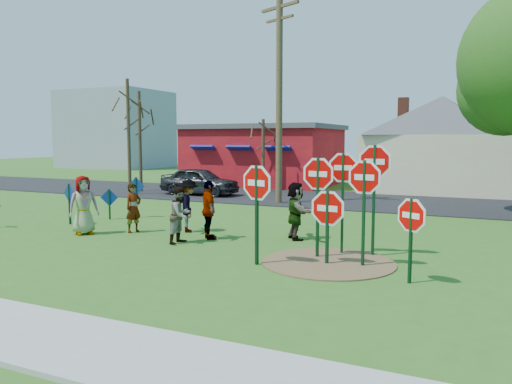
# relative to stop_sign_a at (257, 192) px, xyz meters

# --- Properties ---
(ground) EXTENTS (120.00, 120.00, 0.00)m
(ground) POSITION_rel_stop_sign_a_xyz_m (-3.00, 1.84, -1.72)
(ground) COLOR #2D611B
(ground) RESTS_ON ground
(road) EXTENTS (120.00, 7.50, 0.04)m
(road) POSITION_rel_stop_sign_a_xyz_m (-3.00, 13.34, -1.70)
(road) COLOR black
(road) RESTS_ON ground
(dirt_patch) EXTENTS (3.20, 3.20, 0.03)m
(dirt_patch) POSITION_rel_stop_sign_a_xyz_m (1.50, 0.84, -1.71)
(dirt_patch) COLOR brown
(dirt_patch) RESTS_ON ground
(red_building) EXTENTS (9.40, 7.69, 3.90)m
(red_building) POSITION_rel_stop_sign_a_xyz_m (-8.50, 19.83, 0.24)
(red_building) COLOR maroon
(red_building) RESTS_ON ground
(cream_house) EXTENTS (9.40, 9.40, 6.50)m
(cream_house) POSITION_rel_stop_sign_a_xyz_m (2.50, 19.84, 1.20)
(cream_house) COLOR beige
(cream_house) RESTS_ON ground
(distant_building) EXTENTS (10.00, 8.00, 8.00)m
(distant_building) POSITION_rel_stop_sign_a_xyz_m (-31.00, 31.84, 2.28)
(distant_building) COLOR #8C939E
(distant_building) RESTS_ON ground
(stop_sign_a) EXTENTS (1.10, 0.31, 2.50)m
(stop_sign_a) POSITION_rel_stop_sign_a_xyz_m (0.00, 0.00, 0.00)
(stop_sign_a) COLOR #0E3519
(stop_sign_a) RESTS_ON ground
(stop_sign_b) EXTENTS (1.04, 0.07, 2.75)m
(stop_sign_b) POSITION_rel_stop_sign_a_xyz_m (1.54, 1.93, 0.27)
(stop_sign_b) COLOR #0E3519
(stop_sign_b) RESTS_ON ground
(stop_sign_c) EXTENTS (1.06, 0.17, 2.62)m
(stop_sign_c) POSITION_rel_stop_sign_a_xyz_m (2.32, 0.86, 0.10)
(stop_sign_c) COLOR #0E3519
(stop_sign_c) RESTS_ON ground
(stop_sign_d) EXTENTS (1.14, 0.09, 2.97)m
(stop_sign_d) POSITION_rel_stop_sign_a_xyz_m (2.31, 2.03, 0.42)
(stop_sign_d) COLOR #0E3519
(stop_sign_d) RESTS_ON ground
(stop_sign_e) EXTENTS (1.14, 0.15, 1.91)m
(stop_sign_e) POSITION_rel_stop_sign_a_xyz_m (1.50, 0.71, -0.49)
(stop_sign_e) COLOR #0E3519
(stop_sign_e) RESTS_ON ground
(stop_sign_f) EXTENTS (0.83, 0.50, 1.88)m
(stop_sign_f) POSITION_rel_stop_sign_a_xyz_m (3.50, -0.10, -0.42)
(stop_sign_f) COLOR #0E3519
(stop_sign_f) RESTS_ON ground
(stop_sign_g) EXTENTS (1.10, 0.12, 2.65)m
(stop_sign_g) POSITION_rel_stop_sign_a_xyz_m (1.09, 1.27, 0.12)
(stop_sign_g) COLOR #0E3519
(stop_sign_g) RESTS_ON ground
(blue_diamond_b) EXTENTS (0.66, 0.20, 1.43)m
(blue_diamond_b) POSITION_rel_stop_sign_a_xyz_m (-8.27, 2.41, -0.83)
(blue_diamond_b) COLOR #0E3519
(blue_diamond_b) RESTS_ON ground
(blue_diamond_c) EXTENTS (0.62, 0.26, 1.15)m
(blue_diamond_c) POSITION_rel_stop_sign_a_xyz_m (-7.73, 3.83, -1.03)
(blue_diamond_c) COLOR #0E3519
(blue_diamond_c) RESTS_ON ground
(blue_diamond_d) EXTENTS (0.71, 0.11, 1.55)m
(blue_diamond_d) POSITION_rel_stop_sign_a_xyz_m (-7.10, 4.60, -0.76)
(blue_diamond_d) COLOR #0E3519
(blue_diamond_d) RESTS_ON ground
(person_a) EXTENTS (0.99, 1.07, 1.84)m
(person_a) POSITION_rel_stop_sign_a_xyz_m (-6.48, 1.21, -0.80)
(person_a) COLOR #40477F
(person_a) RESTS_ON ground
(person_b) EXTENTS (0.51, 0.65, 1.57)m
(person_b) POSITION_rel_stop_sign_a_xyz_m (-5.27, 2.11, -0.94)
(person_b) COLOR #227C6E
(person_b) RESTS_ON ground
(person_c) EXTENTS (0.64, 0.81, 1.62)m
(person_c) POSITION_rel_stop_sign_a_xyz_m (-3.00, 1.34, -0.91)
(person_c) COLOR #945C43
(person_c) RESTS_ON ground
(person_d) EXTENTS (1.11, 1.26, 1.69)m
(person_d) POSITION_rel_stop_sign_a_xyz_m (-3.71, 2.90, -0.88)
(person_d) COLOR #38383E
(person_d) RESTS_ON ground
(person_e) EXTENTS (1.00, 1.04, 1.75)m
(person_e) POSITION_rel_stop_sign_a_xyz_m (-2.54, 2.14, -0.85)
(person_e) COLOR #543159
(person_e) RESTS_ON ground
(person_f) EXTENTS (1.35, 1.57, 1.70)m
(person_f) POSITION_rel_stop_sign_a_xyz_m (-0.20, 3.19, -0.87)
(person_f) COLOR #1D4924
(person_f) RESTS_ON ground
(suv) EXTENTS (4.27, 1.78, 1.45)m
(suv) POSITION_rel_stop_sign_a_xyz_m (-8.85, 12.09, -0.96)
(suv) COLOR #2B2B30
(suv) RESTS_ON road
(utility_pole) EXTENTS (2.16, 1.07, 9.46)m
(utility_pole) POSITION_rel_stop_sign_a_xyz_m (-3.80, 10.77, 3.26)
(utility_pole) COLOR #4C3823
(utility_pole) RESTS_ON ground
(bare_tree_west) EXTENTS (1.80, 1.80, 5.62)m
(bare_tree_west) POSITION_rel_stop_sign_a_xyz_m (-12.83, 12.32, 1.92)
(bare_tree_west) COLOR #382819
(bare_tree_west) RESTS_ON ground
(bare_tree_east) EXTENTS (1.80, 1.80, 4.10)m
(bare_tree_east) POSITION_rel_stop_sign_a_xyz_m (-6.65, 15.44, 0.93)
(bare_tree_east) COLOR #382819
(bare_tree_east) RESTS_ON ground
(bare_tree_mid) EXTENTS (1.80, 1.80, 6.12)m
(bare_tree_mid) POSITION_rel_stop_sign_a_xyz_m (-12.39, 10.79, 2.24)
(bare_tree_mid) COLOR #382819
(bare_tree_mid) RESTS_ON ground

